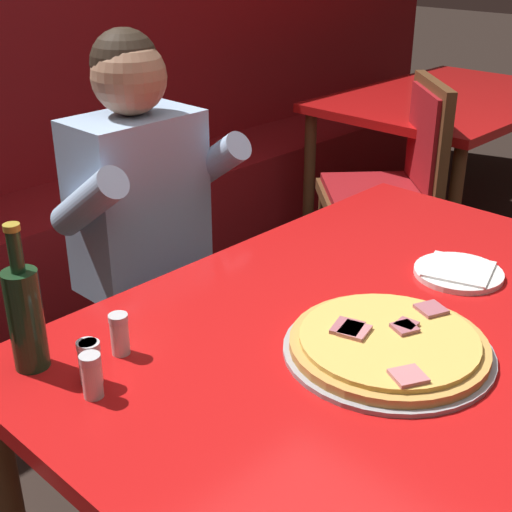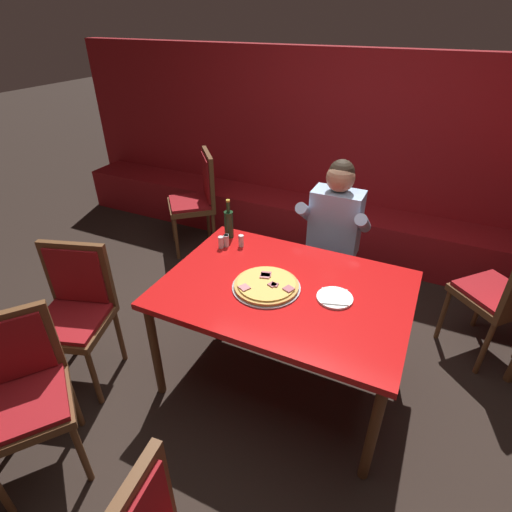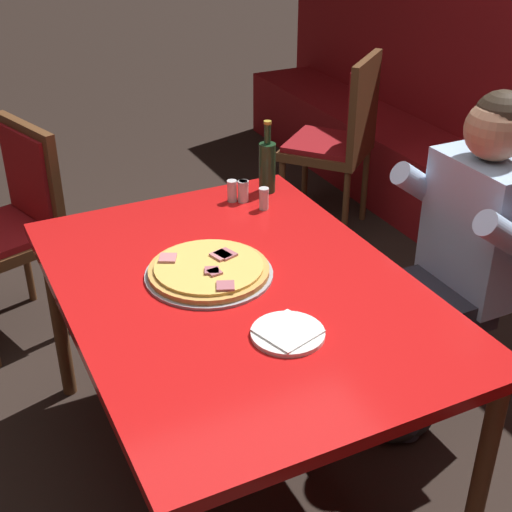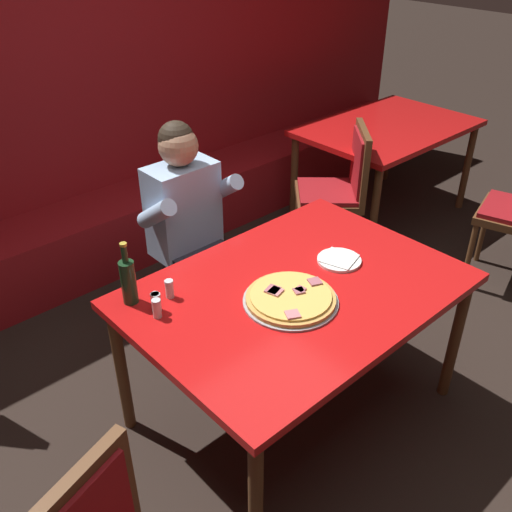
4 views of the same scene
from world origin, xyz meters
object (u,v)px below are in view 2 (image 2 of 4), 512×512
shaker_parmesan (221,243)px  beer_bottle (229,223)px  dining_chair_far_left (507,293)px  shaker_red_pepper_flakes (241,241)px  pizza (266,285)px  main_dining_table (285,296)px  shaker_oregano (226,241)px  diner_seated_blue_shirt (331,236)px  shaker_black_pepper (226,241)px  dining_chair_near_right (20,387)px  plate_white_paper (335,298)px  dining_chair_near_left (75,306)px  dining_chair_far_right (198,195)px

shaker_parmesan → beer_bottle: bearing=98.3°
dining_chair_far_left → shaker_red_pepper_flakes: bearing=-163.9°
shaker_parmesan → shaker_red_pepper_flakes: bearing=33.7°
shaker_red_pepper_flakes → pizza: bearing=-46.3°
main_dining_table → shaker_red_pepper_flakes: shaker_red_pepper_flakes is taller
shaker_oregano → shaker_red_pepper_flakes: (0.10, 0.04, 0.00)m
diner_seated_blue_shirt → dining_chair_far_left: bearing=-0.7°
diner_seated_blue_shirt → main_dining_table: bearing=-93.3°
diner_seated_blue_shirt → shaker_black_pepper: bearing=-137.2°
shaker_parmesan → shaker_red_pepper_flakes: size_ratio=1.00×
shaker_black_pepper → dining_chair_near_right: bearing=-107.4°
shaker_red_pepper_flakes → shaker_parmesan: bearing=-146.3°
shaker_black_pepper → dining_chair_far_left: 1.93m
dining_chair_near_right → plate_white_paper: bearing=41.0°
main_dining_table → beer_bottle: beer_bottle is taller
dining_chair_near_left → dining_chair_far_right: bearing=96.6°
beer_bottle → shaker_black_pepper: 0.16m
plate_white_paper → pizza: bearing=-170.0°
shaker_oregano → dining_chair_far_right: size_ratio=0.08×
diner_seated_blue_shirt → dining_chair_near_right: 2.21m
main_dining_table → dining_chair_near_left: size_ratio=1.53×
beer_bottle → dining_chair_far_left: 1.95m
dining_chair_near_left → pizza: bearing=21.8°
shaker_oregano → main_dining_table: bearing=-26.8°
shaker_parmesan → plate_white_paper: bearing=-14.6°
beer_bottle → dining_chair_near_left: 1.16m
main_dining_table → shaker_parmesan: (-0.58, 0.24, 0.11)m
plate_white_paper → dining_chair_near_right: size_ratio=0.22×
dining_chair_near_right → diner_seated_blue_shirt: bearing=61.9°
plate_white_paper → shaker_red_pepper_flakes: (-0.76, 0.31, 0.03)m
pizza → plate_white_paper: (0.40, 0.07, -0.01)m
main_dining_table → diner_seated_blue_shirt: diner_seated_blue_shirt is taller
dining_chair_near_right → shaker_red_pepper_flakes: bearing=69.7°
dining_chair_far_right → dining_chair_near_left: bearing=-83.4°
shaker_red_pepper_flakes → dining_chair_near_left: bearing=-133.0°
dining_chair_far_right → dining_chair_far_left: bearing=-9.9°
shaker_oregano → dining_chair_near_left: (-0.68, -0.80, -0.24)m
pizza → dining_chair_far_right: 1.92m
shaker_oregano → shaker_black_pepper: (0.00, -0.01, 0.00)m
dining_chair_near_right → dining_chair_far_left: size_ratio=0.97×
dining_chair_far_left → dining_chair_near_left: dining_chair_far_left is taller
plate_white_paper → dining_chair_far_right: 2.18m
shaker_black_pepper → diner_seated_blue_shirt: (0.61, 0.56, -0.09)m
plate_white_paper → dining_chair_near_left: dining_chair_near_left is taller
diner_seated_blue_shirt → dining_chair_far_left: (1.23, -0.02, -0.14)m
beer_bottle → dining_chair_near_right: size_ratio=0.31×
pizza → diner_seated_blue_shirt: (0.15, 0.89, -0.07)m
beer_bottle → dining_chair_near_right: bearing=-104.3°
pizza → dining_chair_near_right: dining_chair_near_right is taller
plate_white_paper → shaker_red_pepper_flakes: 0.82m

